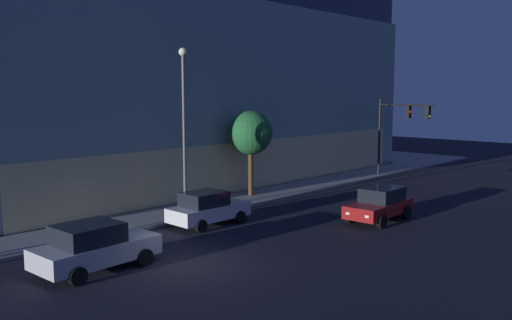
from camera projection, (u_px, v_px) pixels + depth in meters
ground_plane at (189, 264)px, 20.42m from camera, size 120.00×120.00×0.00m
modern_building at (157, 75)px, 41.88m from camera, size 36.72×21.20×15.82m
traffic_light_far_corner at (399, 122)px, 39.99m from camera, size 0.62×4.54×5.81m
street_lamp_sidewalk at (184, 111)px, 28.02m from camera, size 0.44×0.44×8.57m
sidewalk_tree at (251, 133)px, 32.93m from camera, size 2.68×2.68×5.20m
car_silver at (94, 246)px, 19.64m from camera, size 4.53×2.36×1.76m
car_white at (208, 208)px, 26.40m from camera, size 4.13×2.04×1.66m
car_red at (380, 204)px, 27.30m from camera, size 4.36×2.09×1.67m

